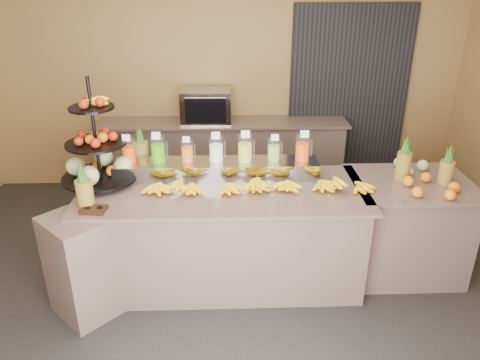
{
  "coord_description": "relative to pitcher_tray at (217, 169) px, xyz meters",
  "views": [
    {
      "loc": [
        0.02,
        -3.35,
        2.7
      ],
      "look_at": [
        0.15,
        0.3,
        1.02
      ],
      "focal_mm": 35.0,
      "sensor_mm": 36.0,
      "label": 1
    }
  ],
  "objects": [
    {
      "name": "pitcher_tray",
      "position": [
        0.0,
        0.0,
        0.0
      ],
      "size": [
        1.85,
        0.3,
        0.15
      ],
      "primitive_type": "cube",
      "color": "gray",
      "rests_on": "buffet_counter"
    },
    {
      "name": "fruit_stand",
      "position": [
        -0.99,
        -0.08,
        0.16
      ],
      "size": [
        0.7,
        0.7,
        0.95
      ],
      "rotation": [
        0.0,
        0.0,
        -0.04
      ],
      "color": "black",
      "rests_on": "buffet_counter"
    },
    {
      "name": "pineapple_left_b",
      "position": [
        -0.71,
        0.23,
        0.08
      ],
      "size": [
        0.14,
        0.14,
        0.42
      ],
      "rotation": [
        0.0,
        0.0,
        0.29
      ],
      "color": "brown",
      "rests_on": "buffet_counter"
    },
    {
      "name": "juice_pitcher_orange_a",
      "position": [
        -0.78,
        -0.0,
        0.17
      ],
      "size": [
        0.12,
        0.13,
        0.29
      ],
      "color": "silver",
      "rests_on": "pitcher_tray"
    },
    {
      "name": "right_counter",
      "position": [
        1.76,
        -0.18,
        -0.54
      ],
      "size": [
        1.08,
        0.88,
        0.93
      ],
      "color": "gray",
      "rests_on": "ground"
    },
    {
      "name": "back_ledge",
      "position": [
        0.06,
        1.67,
        -0.54
      ],
      "size": [
        3.1,
        0.55,
        0.93
      ],
      "color": "gray",
      "rests_on": "ground"
    },
    {
      "name": "juice_pitcher_milk",
      "position": [
        -0.0,
        -0.0,
        0.18
      ],
      "size": [
        0.13,
        0.13,
        0.31
      ],
      "color": "silver",
      "rests_on": "pitcher_tray"
    },
    {
      "name": "room_envelope",
      "position": [
        0.25,
        0.21,
        0.87
      ],
      "size": [
        6.04,
        5.02,
        2.82
      ],
      "color": "olive",
      "rests_on": "ground"
    },
    {
      "name": "juice_pitcher_orange_b",
      "position": [
        -0.26,
        -0.0,
        0.17
      ],
      "size": [
        0.11,
        0.12,
        0.27
      ],
      "color": "silver",
      "rests_on": "pitcher_tray"
    },
    {
      "name": "juice_pitcher_orange_c",
      "position": [
        0.78,
        -0.0,
        0.18
      ],
      "size": [
        0.13,
        0.13,
        0.32
      ],
      "color": "silver",
      "rests_on": "pitcher_tray"
    },
    {
      "name": "condiment_caddy",
      "position": [
        -0.97,
        -0.64,
        -0.06
      ],
      "size": [
        0.21,
        0.17,
        0.03
      ],
      "primitive_type": "cube",
      "rotation": [
        0.0,
        0.0,
        -0.14
      ],
      "color": "black",
      "rests_on": "buffet_counter"
    },
    {
      "name": "oven_warmer",
      "position": [
        -0.15,
        1.67,
        0.13
      ],
      "size": [
        0.62,
        0.44,
        0.41
      ],
      "primitive_type": "cube",
      "rotation": [
        0.0,
        0.0,
        -0.02
      ],
      "color": "gray",
      "rests_on": "back_ledge"
    },
    {
      "name": "juice_pitcher_lemon",
      "position": [
        0.26,
        -0.0,
        0.18
      ],
      "size": [
        0.13,
        0.14,
        0.32
      ],
      "color": "silver",
      "rests_on": "pitcher_tray"
    },
    {
      "name": "juice_pitcher_green",
      "position": [
        -0.52,
        -0.0,
        0.18
      ],
      "size": [
        0.13,
        0.14,
        0.32
      ],
      "color": "silver",
      "rests_on": "pitcher_tray"
    },
    {
      "name": "juice_pitcher_lime",
      "position": [
        0.52,
        -0.0,
        0.17
      ],
      "size": [
        0.12,
        0.12,
        0.28
      ],
      "color": "silver",
      "rests_on": "pitcher_tray"
    },
    {
      "name": "ground",
      "position": [
        0.06,
        -0.58,
        -1.01
      ],
      "size": [
        6.0,
        6.0,
        0.0
      ],
      "primitive_type": "plane",
      "color": "black",
      "rests_on": "ground"
    },
    {
      "name": "pineapple_left_a",
      "position": [
        -1.04,
        -0.55,
        0.07
      ],
      "size": [
        0.14,
        0.14,
        0.39
      ],
      "rotation": [
        0.0,
        0.0,
        -0.02
      ],
      "color": "brown",
      "rests_on": "buffet_counter"
    },
    {
      "name": "banana_heap",
      "position": [
        0.35,
        -0.3,
        -0.01
      ],
      "size": [
        1.94,
        0.18,
        0.16
      ],
      "color": "yellow",
      "rests_on": "buffet_counter"
    },
    {
      "name": "right_fruit_pile",
      "position": [
        1.83,
        -0.27,
        0.01
      ],
      "size": [
        0.48,
        0.46,
        0.25
      ],
      "color": "brown",
      "rests_on": "right_counter"
    },
    {
      "name": "buffet_counter",
      "position": [
        -0.06,
        -0.32,
        -0.54
      ],
      "size": [
        2.75,
        1.25,
        0.93
      ],
      "color": "gray",
      "rests_on": "ground"
    }
  ]
}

